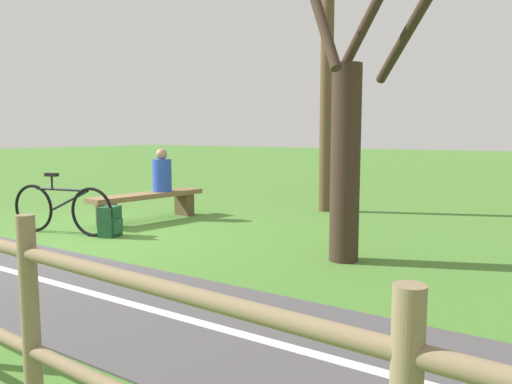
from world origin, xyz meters
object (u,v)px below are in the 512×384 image
Objects in this scene: bicycle at (62,209)px; tree_far_left at (349,144)px; backpack at (110,222)px; person_seated at (162,173)px; tree_by_path at (326,76)px; bench at (148,201)px.

tree_far_left is at bearing -0.41° from bicycle.
backpack is at bearing 8.19° from bicycle.
person_seated is 0.42× the size of bicycle.
tree_by_path is at bearing 148.07° from person_seated.
person_seated is 0.13× the size of tree_by_path.
tree_far_left reaches higher than bicycle.
person_seated is at bearing 68.75° from bicycle.
person_seated is 1.70× the size of backpack.
tree_far_left is (-0.62, 3.33, 1.13)m from backpack.
bench is 0.39× the size of tree_by_path.
person_seated is (-0.30, 0.04, 0.45)m from bench.
tree_by_path reaches higher than tree_far_left.
tree_far_left is at bearing 100.58° from backpack.
backpack is 0.08× the size of tree_by_path.
bench is 1.50m from bicycle.
bicycle reaches higher than bench.
tree_by_path is at bearing -149.55° from tree_far_left.
bicycle is (1.78, -0.26, -0.41)m from person_seated.
tree_by_path is (-4.09, 2.17, 2.13)m from bicycle.
backpack is at bearing -79.42° from tree_far_left.
bench is at bearing -36.80° from tree_by_path.
tree_by_path reaches higher than bench.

